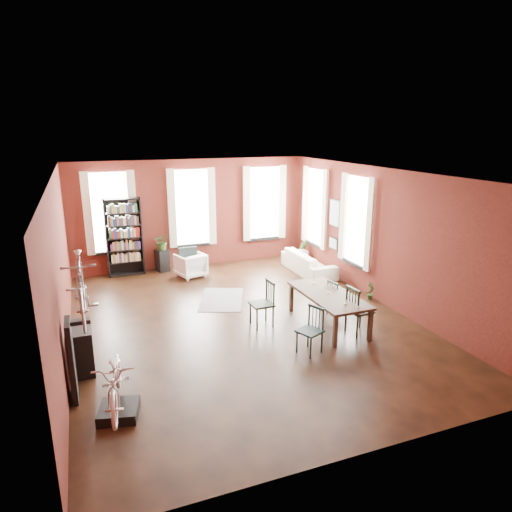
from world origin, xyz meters
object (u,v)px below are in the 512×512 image
bookshelf (124,237)px  bike_trainer (119,411)px  dining_chair_c (360,310)px  console_table (81,348)px  cream_sofa (309,259)px  dining_chair_b (262,304)px  dining_table (328,309)px  white_armchair (191,264)px  dining_chair_a (310,331)px  bicycle_floor (114,357)px  plant_stand (162,260)px  dining_chair_d (337,298)px

bookshelf → bike_trainer: bearing=-96.8°
dining_chair_c → console_table: (-5.32, 0.48, -0.10)m
cream_sofa → bike_trainer: cream_sofa is taller
dining_chair_b → bookshelf: bookshelf is taller
dining_table → bike_trainer: bearing=-159.3°
white_armchair → cream_sofa: (3.28, -0.86, 0.03)m
dining_chair_c → cream_sofa: bearing=-18.1°
dining_chair_a → dining_chair_b: (-0.38, 1.46, 0.05)m
dining_chair_a → bicycle_floor: bearing=-101.8°
dining_chair_c → white_armchair: bearing=20.8°
dining_chair_b → plant_stand: (-1.30, 4.58, -0.16)m
dining_chair_d → bookshelf: bearing=29.5°
cream_sofa → white_armchair: bearing=75.2°
cream_sofa → bicycle_floor: 7.71m
bike_trainer → dining_chair_d: bearing=23.3°
dining_chair_b → white_armchair: dining_chair_b is taller
dining_table → console_table: (-4.93, -0.10, 0.05)m
console_table → bicycle_floor: size_ratio=0.51×
dining_table → bicycle_floor: bicycle_floor is taller
dining_chair_d → dining_table: bearing=118.9°
bicycle_floor → white_armchair: bearing=74.5°
dining_chair_b → bicycle_floor: size_ratio=0.62×
dining_chair_b → dining_table: bearing=68.0°
dining_chair_c → cream_sofa: 4.08m
dining_chair_b → cream_sofa: bearing=135.9°
dining_chair_c → console_table: dining_chair_c is taller
dining_chair_c → bicycle_floor: (-4.85, -1.11, 0.45)m
cream_sofa → bicycle_floor: (-5.76, -5.10, 0.54)m
cream_sofa → bike_trainer: 7.72m
cream_sofa → console_table: (-6.23, -3.50, -0.01)m
dining_table → white_armchair: bearing=114.4°
dining_chair_a → dining_chair_c: dining_chair_c is taller
dining_chair_d → console_table: bearing=83.6°
white_armchair → bike_trainer: (-2.48, -5.99, -0.29)m
dining_chair_b → console_table: (-3.60, -0.58, -0.09)m
plant_stand → bike_trainer: bearing=-105.1°
dining_chair_b → dining_chair_d: dining_chair_b is taller
dining_chair_a → console_table: (-3.98, 0.88, -0.04)m
dining_chair_c → plant_stand: size_ratio=1.54×
white_armchair → bicycle_floor: bearing=50.8°
dining_chair_a → dining_chair_d: size_ratio=1.08×
console_table → plant_stand: (2.30, 5.16, -0.07)m
dining_chair_a → bicycle_floor: (-3.51, -0.72, 0.51)m
white_armchair → console_table: 5.27m
bookshelf → white_armchair: size_ratio=2.95×
dining_chair_c → bike_trainer: bearing=98.0°
dining_chair_b → white_armchair: bearing=-172.4°
dining_chair_d → bicycle_floor: (-4.92, -2.09, 0.54)m
dining_chair_a → bike_trainer: 3.61m
dining_chair_c → bike_trainer: size_ratio=1.81×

